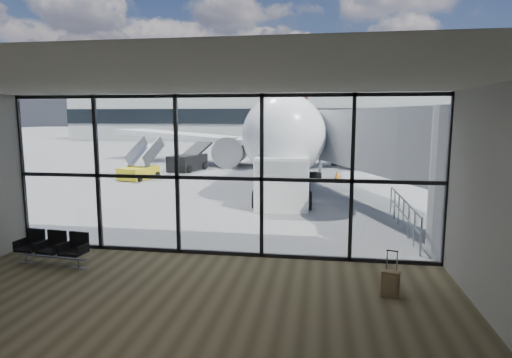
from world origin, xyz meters
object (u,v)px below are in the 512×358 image
(seating_row, at_px, (54,246))
(suitcase, at_px, (390,283))
(belt_loader, at_px, (189,161))
(mobile_stairs, at_px, (140,171))
(service_van, at_px, (284,177))
(airliner, at_px, (300,128))

(seating_row, bearing_deg, suitcase, -0.00)
(belt_loader, xyz_separation_m, mobile_stairs, (-1.69, -4.70, -0.16))
(service_van, relative_size, mobile_stairs, 1.61)
(seating_row, height_order, service_van, service_van)
(suitcase, xyz_separation_m, airliner, (-3.41, 26.76, 2.68))
(airliner, distance_m, belt_loader, 10.06)
(airliner, xyz_separation_m, mobile_stairs, (-9.47, -10.66, -2.48))
(seating_row, relative_size, mobile_stairs, 0.61)
(suitcase, xyz_separation_m, service_van, (-3.25, 10.13, 0.84))
(suitcase, bearing_deg, airliner, 112.44)
(seating_row, height_order, airliner, airliner)
(suitcase, distance_m, mobile_stairs, 20.62)
(service_van, distance_m, mobile_stairs, 11.35)
(seating_row, relative_size, suitcase, 1.96)
(service_van, bearing_deg, seating_row, -122.22)
(seating_row, xyz_separation_m, belt_loader, (-2.69, 19.98, 0.18))
(mobile_stairs, bearing_deg, suitcase, -38.32)
(seating_row, relative_size, service_van, 0.38)
(service_van, relative_size, belt_loader, 1.15)
(airliner, bearing_deg, seating_row, -101.62)
(seating_row, relative_size, belt_loader, 0.44)
(suitcase, relative_size, airliner, 0.03)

